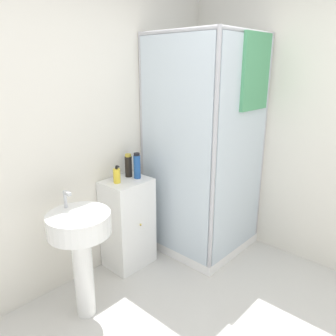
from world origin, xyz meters
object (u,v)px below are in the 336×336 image
Objects in this scene: sink at (81,240)px; soap_dispenser at (117,176)px; shampoo_bottle_blue at (137,166)px; shampoo_bottle_tall_black at (128,166)px.

soap_dispenser is (0.57, 0.28, 0.28)m from sink.
sink is at bearing -162.69° from shampoo_bottle_blue.
sink is at bearing -156.18° from shampoo_bottle_tall_black.
soap_dispenser reaches higher than sink.
sink is 4.52× the size of shampoo_bottle_tall_black.
shampoo_bottle_blue reaches higher than soap_dispenser.
soap_dispenser is at bearing 25.98° from sink.
shampoo_bottle_tall_black is at bearing 16.53° from soap_dispenser.
shampoo_bottle_blue reaches higher than sink.
soap_dispenser is at bearing 169.77° from shampoo_bottle_blue.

